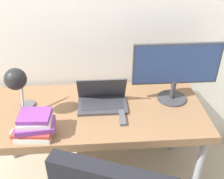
% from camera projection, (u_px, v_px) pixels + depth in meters
% --- Properties ---
extents(wall_back, '(8.00, 0.05, 2.60)m').
position_uv_depth(wall_back, '(88.00, 11.00, 1.89)').
color(wall_back, silver).
rests_on(wall_back, ground_plane).
extents(desk, '(1.59, 0.69, 0.73)m').
position_uv_depth(desk, '(92.00, 116.00, 1.88)').
color(desk, brown).
rests_on(desk, ground_plane).
extents(laptop, '(0.35, 0.22, 0.21)m').
position_uv_depth(laptop, '(102.00, 100.00, 1.87)').
color(laptop, '#38383D').
rests_on(laptop, desk).
extents(monitor, '(0.61, 0.21, 0.44)m').
position_uv_depth(monitor, '(176.00, 68.00, 1.82)').
color(monitor, '#333338').
rests_on(monitor, desk).
extents(desk_lamp, '(0.14, 0.25, 0.37)m').
position_uv_depth(desk_lamp, '(17.00, 81.00, 1.64)').
color(desk_lamp, '#4C4C51').
rests_on(desk_lamp, desk).
extents(book_stack, '(0.26, 0.20, 0.15)m').
position_uv_depth(book_stack, '(35.00, 125.00, 1.59)').
color(book_stack, silver).
rests_on(book_stack, desk).
extents(tv_remote, '(0.04, 0.16, 0.02)m').
position_uv_depth(tv_remote, '(122.00, 118.00, 1.75)').
color(tv_remote, '#4C4C51').
rests_on(tv_remote, desk).
extents(game_controller, '(0.14, 0.09, 0.04)m').
position_uv_depth(game_controller, '(21.00, 131.00, 1.62)').
color(game_controller, white).
rests_on(game_controller, desk).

